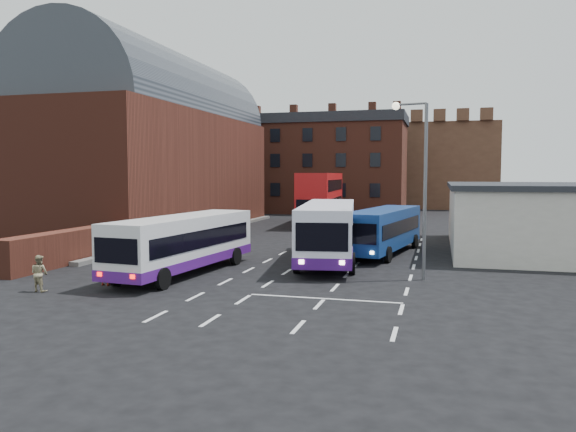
% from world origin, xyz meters
% --- Properties ---
extents(ground, '(180.00, 180.00, 0.00)m').
position_xyz_m(ground, '(0.00, 0.00, 0.00)').
color(ground, black).
extents(railway_station, '(12.00, 28.00, 16.00)m').
position_xyz_m(railway_station, '(-15.50, 21.00, 7.64)').
color(railway_station, '#602B1E').
rests_on(railway_station, ground).
extents(forecourt_wall, '(1.20, 10.00, 1.80)m').
position_xyz_m(forecourt_wall, '(-10.20, 2.00, 0.90)').
color(forecourt_wall, '#602B1E').
rests_on(forecourt_wall, ground).
extents(cream_building, '(10.40, 16.40, 4.25)m').
position_xyz_m(cream_building, '(15.00, 14.00, 2.16)').
color(cream_building, beige).
rests_on(cream_building, ground).
extents(brick_terrace, '(22.00, 10.00, 11.00)m').
position_xyz_m(brick_terrace, '(-6.00, 46.00, 5.50)').
color(brick_terrace, brown).
rests_on(brick_terrace, ground).
extents(castle_keep, '(22.00, 22.00, 12.00)m').
position_xyz_m(castle_keep, '(6.00, 66.00, 6.00)').
color(castle_keep, brown).
rests_on(castle_keep, ground).
extents(bus_white_outbound, '(3.36, 10.49, 2.81)m').
position_xyz_m(bus_white_outbound, '(-2.69, 0.63, 1.66)').
color(bus_white_outbound, silver).
rests_on(bus_white_outbound, ground).
extents(bus_white_inbound, '(4.33, 12.04, 3.21)m').
position_xyz_m(bus_white_inbound, '(3.36, 6.11, 1.90)').
color(bus_white_inbound, white).
rests_on(bus_white_inbound, ground).
extents(bus_blue, '(3.94, 10.24, 2.73)m').
position_xyz_m(bus_blue, '(6.00, 9.95, 1.61)').
color(bus_blue, navy).
rests_on(bus_blue, ground).
extents(bus_red_double, '(3.74, 12.52, 4.95)m').
position_xyz_m(bus_red_double, '(-1.72, 28.29, 2.63)').
color(bus_red_double, red).
rests_on(bus_red_double, ground).
extents(street_lamp, '(1.63, 0.53, 8.13)m').
position_xyz_m(street_lamp, '(8.32, 2.03, 4.91)').
color(street_lamp, slate).
rests_on(street_lamp, ground).
extents(pedestrian_red, '(0.61, 0.43, 1.61)m').
position_xyz_m(pedestrian_red, '(-4.73, -2.93, 0.80)').
color(pedestrian_red, maroon).
rests_on(pedestrian_red, ground).
extents(pedestrian_beige, '(0.81, 0.67, 1.52)m').
position_xyz_m(pedestrian_beige, '(-6.63, -4.73, 0.76)').
color(pedestrian_beige, tan).
rests_on(pedestrian_beige, ground).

